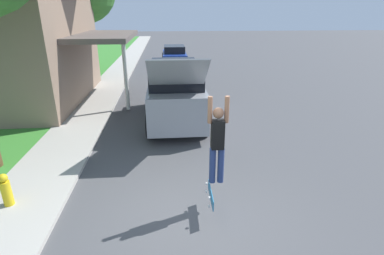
{
  "coord_description": "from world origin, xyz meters",
  "views": [
    {
      "loc": [
        -0.45,
        -5.0,
        3.91
      ],
      "look_at": [
        0.16,
        1.89,
        1.21
      ],
      "focal_mm": 28.0,
      "sensor_mm": 36.0,
      "label": 1
    }
  ],
  "objects_px": {
    "suv_parked": "(175,92)",
    "fire_hydrant": "(6,190)",
    "skateboarder": "(217,140)",
    "skateboard": "(210,195)",
    "car_down_street": "(174,54)"
  },
  "relations": [
    {
      "from": "car_down_street",
      "to": "skateboard",
      "type": "height_order",
      "value": "car_down_street"
    },
    {
      "from": "suv_parked",
      "to": "fire_hydrant",
      "type": "relative_size",
      "value": 7.59
    },
    {
      "from": "fire_hydrant",
      "to": "car_down_street",
      "type": "bearing_deg",
      "value": 77.84
    },
    {
      "from": "skateboarder",
      "to": "fire_hydrant",
      "type": "relative_size",
      "value": 2.5
    },
    {
      "from": "car_down_street",
      "to": "skateboard",
      "type": "bearing_deg",
      "value": -89.78
    },
    {
      "from": "fire_hydrant",
      "to": "suv_parked",
      "type": "bearing_deg",
      "value": 54.35
    },
    {
      "from": "suv_parked",
      "to": "fire_hydrant",
      "type": "bearing_deg",
      "value": -125.65
    },
    {
      "from": "skateboarder",
      "to": "skateboard",
      "type": "height_order",
      "value": "skateboarder"
    },
    {
      "from": "car_down_street",
      "to": "fire_hydrant",
      "type": "distance_m",
      "value": 19.55
    },
    {
      "from": "suv_parked",
      "to": "fire_hydrant",
      "type": "height_order",
      "value": "suv_parked"
    },
    {
      "from": "suv_parked",
      "to": "fire_hydrant",
      "type": "distance_m",
      "value": 6.39
    },
    {
      "from": "skateboarder",
      "to": "fire_hydrant",
      "type": "bearing_deg",
      "value": 175.83
    },
    {
      "from": "suv_parked",
      "to": "car_down_street",
      "type": "bearing_deg",
      "value": 88.29
    },
    {
      "from": "suv_parked",
      "to": "skateboarder",
      "type": "distance_m",
      "value": 5.53
    },
    {
      "from": "skateboarder",
      "to": "fire_hydrant",
      "type": "height_order",
      "value": "skateboarder"
    }
  ]
}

